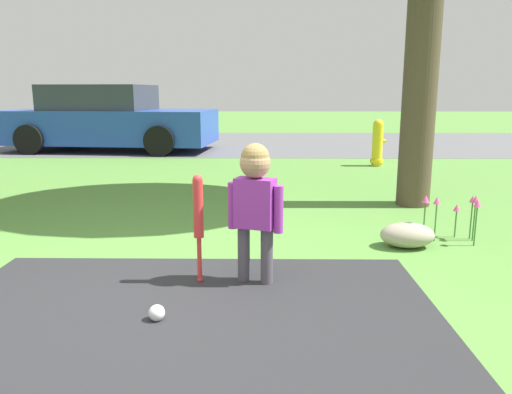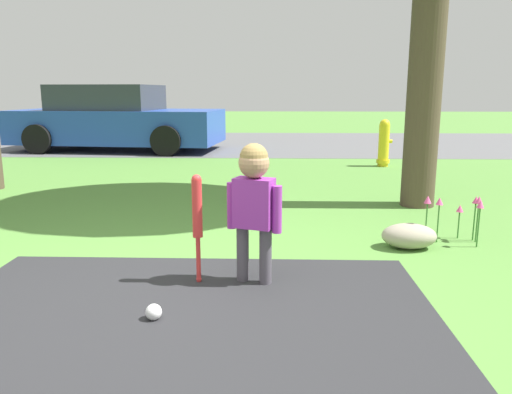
{
  "view_description": "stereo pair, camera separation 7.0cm",
  "coord_description": "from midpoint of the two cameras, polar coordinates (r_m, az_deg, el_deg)",
  "views": [
    {
      "loc": [
        0.7,
        -2.6,
        1.25
      ],
      "look_at": [
        0.65,
        0.94,
        0.5
      ],
      "focal_mm": 35.0,
      "sensor_mm": 36.0,
      "label": 1
    },
    {
      "loc": [
        0.77,
        -2.6,
        1.25
      ],
      "look_at": [
        0.65,
        0.94,
        0.5
      ],
      "focal_mm": 35.0,
      "sensor_mm": 36.0,
      "label": 2
    }
  ],
  "objects": [
    {
      "name": "sports_ball",
      "position": [
        2.9,
        -11.97,
        -12.83
      ],
      "size": [
        0.09,
        0.09,
        0.09
      ],
      "color": "white",
      "rests_on": "ground"
    },
    {
      "name": "child",
      "position": [
        3.21,
        -0.72,
        0.38
      ],
      "size": [
        0.36,
        0.22,
        0.93
      ],
      "rotation": [
        0.0,
        0.0,
        -0.34
      ],
      "color": "#4C4751",
      "rests_on": "ground"
    },
    {
      "name": "ground_plane",
      "position": [
        2.98,
        -13.88,
        -13.2
      ],
      "size": [
        60.0,
        60.0,
        0.0
      ],
      "primitive_type": "plane",
      "color": "#518438"
    },
    {
      "name": "fire_hydrant",
      "position": [
        8.76,
        13.5,
        5.99
      ],
      "size": [
        0.25,
        0.22,
        0.79
      ],
      "color": "yellow",
      "rests_on": "ground"
    },
    {
      "name": "street_strip",
      "position": [
        12.54,
        -2.58,
        6.24
      ],
      "size": [
        40.0,
        6.0,
        0.01
      ],
      "color": "#59595B",
      "rests_on": "ground"
    },
    {
      "name": "parked_car",
      "position": [
        11.31,
        -16.65,
        8.43
      ],
      "size": [
        4.51,
        2.37,
        1.39
      ],
      "rotation": [
        0.0,
        0.0,
        -0.1
      ],
      "color": "#2347AD",
      "rests_on": "ground"
    },
    {
      "name": "baseball_bat",
      "position": [
        3.26,
        -7.22,
        -1.88
      ],
      "size": [
        0.07,
        0.07,
        0.73
      ],
      "color": "red",
      "rests_on": "ground"
    },
    {
      "name": "flower_bed",
      "position": [
        4.48,
        21.62,
        -0.88
      ],
      "size": [
        0.53,
        0.33,
        0.43
      ],
      "color": "#38702D",
      "rests_on": "ground"
    },
    {
      "name": "edging_rock",
      "position": [
        4.25,
        16.45,
        -4.2
      ],
      "size": [
        0.44,
        0.3,
        0.2
      ],
      "color": "#9E937F",
      "rests_on": "ground"
    }
  ]
}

